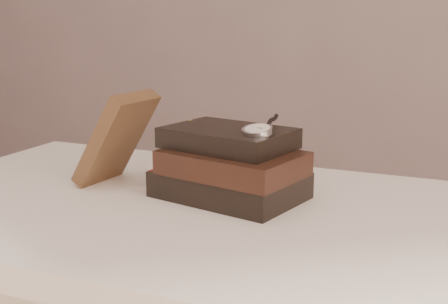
% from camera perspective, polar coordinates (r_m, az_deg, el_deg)
% --- Properties ---
extents(table, '(1.00, 0.60, 0.75)m').
position_cam_1_polar(table, '(0.98, -3.33, -10.00)').
color(table, white).
rests_on(table, ground).
extents(book_stack, '(0.26, 0.20, 0.11)m').
position_cam_1_polar(book_stack, '(0.97, 0.61, -1.34)').
color(book_stack, black).
rests_on(book_stack, table).
extents(journal, '(0.13, 0.12, 0.17)m').
position_cam_1_polar(journal, '(1.05, -10.22, 1.29)').
color(journal, '#3D2717').
rests_on(journal, table).
extents(pocket_watch, '(0.06, 0.15, 0.02)m').
position_cam_1_polar(pocket_watch, '(0.92, 3.36, 2.18)').
color(pocket_watch, silver).
rests_on(pocket_watch, book_stack).
extents(eyeglasses, '(0.12, 0.13, 0.05)m').
position_cam_1_polar(eyeglasses, '(1.07, -0.56, 0.71)').
color(eyeglasses, silver).
rests_on(eyeglasses, book_stack).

